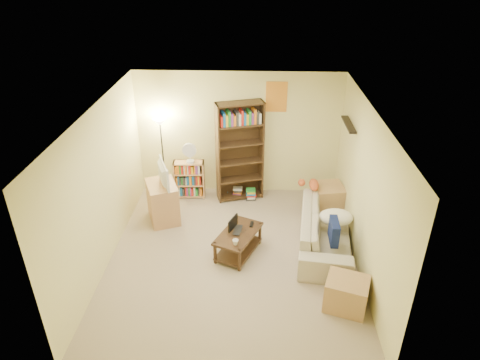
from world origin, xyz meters
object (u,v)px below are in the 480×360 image
object	(u,v)px
tabby_cat	(312,184)
floor_lamp	(161,135)
tall_bookshelf	(240,150)
end_cabinet	(346,294)
mug	(235,242)
desk_fan	(190,152)
coffee_table	(238,240)
laptop	(240,231)
short_bookshelf	(189,179)
television	(160,174)
sofa	(325,229)
tv_stand	(163,202)
side_table	(328,200)

from	to	relation	value
tabby_cat	floor_lamp	size ratio (longest dim) A/B	0.30
tall_bookshelf	end_cabinet	size ratio (longest dim) A/B	3.54
mug	desk_fan	xyz separation A→B (m)	(-0.99, 2.11, 0.56)
coffee_table	tall_bookshelf	distance (m)	1.99
laptop	short_bookshelf	distance (m)	2.10
short_bookshelf	desk_fan	bearing A→B (deg)	-46.62
television	tabby_cat	bearing A→B (deg)	-107.64
sofa	tv_stand	xyz separation A→B (m)	(-2.89, 0.66, 0.06)
coffee_table	laptop	bearing A→B (deg)	78.11
laptop	floor_lamp	size ratio (longest dim) A/B	0.20
laptop	coffee_table	bearing A→B (deg)	152.76
television	tall_bookshelf	xyz separation A→B (m)	(1.38, 0.87, 0.10)
sofa	desk_fan	size ratio (longest dim) A/B	5.28
laptop	desk_fan	bearing A→B (deg)	39.37
sofa	television	distance (m)	3.04
tabby_cat	side_table	bearing A→B (deg)	16.39
tabby_cat	tall_bookshelf	distance (m)	1.55
tv_stand	end_cabinet	world-z (taller)	tv_stand
desk_fan	coffee_table	bearing A→B (deg)	-60.29
short_bookshelf	side_table	world-z (taller)	short_bookshelf
mug	floor_lamp	distance (m)	2.88
mug	short_bookshelf	xyz separation A→B (m)	(-1.03, 2.15, -0.06)
floor_lamp	end_cabinet	size ratio (longest dim) A/B	2.86
side_table	end_cabinet	size ratio (longest dim) A/B	1.08
coffee_table	tall_bookshelf	world-z (taller)	tall_bookshelf
television	floor_lamp	size ratio (longest dim) A/B	0.44
floor_lamp	tabby_cat	bearing A→B (deg)	-15.67
end_cabinet	television	bearing A→B (deg)	144.70
coffee_table	side_table	bearing A→B (deg)	60.96
tall_bookshelf	side_table	xyz separation A→B (m)	(1.68, -0.58, -0.75)
short_bookshelf	desk_fan	world-z (taller)	desk_fan
tv_stand	television	xyz separation A→B (m)	(0.00, 0.00, 0.58)
tv_stand	floor_lamp	distance (m)	1.36
tv_stand	tall_bookshelf	distance (m)	1.77
tabby_cat	coffee_table	xyz separation A→B (m)	(-1.29, -1.14, -0.44)
short_bookshelf	tabby_cat	bearing A→B (deg)	-18.88
sofa	end_cabinet	bearing A→B (deg)	-168.83
sofa	laptop	size ratio (longest dim) A/B	6.74
tabby_cat	end_cabinet	xyz separation A→B (m)	(0.27, -2.30, -0.47)
laptop	short_bookshelf	xyz separation A→B (m)	(-1.09, 1.79, -0.03)
short_bookshelf	side_table	size ratio (longest dim) A/B	1.26
floor_lamp	mug	bearing A→B (deg)	-55.57
tabby_cat	tall_bookshelf	world-z (taller)	tall_bookshelf
sofa	short_bookshelf	distance (m)	2.95
tabby_cat	coffee_table	distance (m)	1.78
short_bookshelf	tall_bookshelf	bearing A→B (deg)	-2.90
laptop	television	world-z (taller)	television
sofa	television	bearing A→B (deg)	84.43
desk_fan	floor_lamp	distance (m)	0.65
laptop	desk_fan	world-z (taller)	desk_fan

